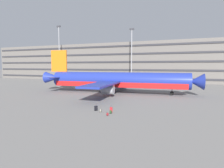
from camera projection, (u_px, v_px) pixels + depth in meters
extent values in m
plane|color=slate|center=(103.00, 93.00, 46.96)|extent=(600.00, 600.00, 0.00)
cube|color=#605B56|center=(142.00, 62.00, 86.40)|extent=(155.74, 15.23, 16.72)
cube|color=#2D2D33|center=(138.00, 78.00, 79.88)|extent=(154.18, 0.24, 0.70)
cube|color=#2D2D33|center=(138.00, 70.00, 79.56)|extent=(154.18, 0.24, 0.70)
cube|color=#2D2D33|center=(138.00, 62.00, 79.25)|extent=(154.18, 0.24, 0.70)
cube|color=#2D2D33|center=(138.00, 54.00, 78.94)|extent=(154.18, 0.24, 0.70)
cube|color=#2D2D33|center=(138.00, 45.00, 78.63)|extent=(154.18, 0.24, 0.70)
cylinder|color=navy|center=(118.00, 80.00, 47.34)|extent=(33.90, 6.61, 3.78)
cube|color=red|center=(118.00, 84.00, 47.44)|extent=(32.55, 6.42, 1.21)
cone|color=navy|center=(197.00, 82.00, 42.24)|extent=(3.31, 3.83, 3.59)
cone|color=navy|center=(53.00, 77.00, 52.49)|extent=(4.77, 3.39, 3.02)
cube|color=orange|center=(59.00, 61.00, 51.52)|extent=(4.55, 0.74, 5.67)
cube|color=navy|center=(67.00, 76.00, 55.23)|extent=(2.27, 5.80, 0.20)
cube|color=navy|center=(53.00, 78.00, 48.38)|extent=(2.27, 5.80, 0.20)
cube|color=navy|center=(122.00, 79.00, 56.20)|extent=(5.58, 14.47, 0.36)
cube|color=navy|center=(102.00, 84.00, 39.10)|extent=(5.58, 14.47, 0.36)
cylinder|color=#9E9EA3|center=(122.00, 84.00, 53.75)|extent=(2.87, 2.30, 2.08)
cylinder|color=#9E9EA3|center=(108.00, 89.00, 41.51)|extent=(2.87, 2.30, 2.08)
cylinder|color=black|center=(172.00, 93.00, 43.95)|extent=(0.93, 0.42, 0.90)
cylinder|color=slate|center=(172.00, 90.00, 43.89)|extent=(0.20, 0.20, 1.37)
cylinder|color=black|center=(114.00, 90.00, 49.52)|extent=(0.93, 0.42, 0.90)
cylinder|color=slate|center=(114.00, 88.00, 49.45)|extent=(0.20, 0.20, 1.37)
cylinder|color=black|center=(111.00, 92.00, 46.45)|extent=(0.93, 0.42, 0.90)
cylinder|color=slate|center=(111.00, 89.00, 46.39)|extent=(0.20, 0.20, 1.37)
cylinder|color=gray|center=(59.00, 54.00, 88.13)|extent=(0.36, 0.36, 24.06)
cube|color=#333338|center=(59.00, 26.00, 86.98)|extent=(1.80, 0.50, 0.70)
cylinder|color=gray|center=(132.00, 57.00, 75.85)|extent=(0.36, 0.36, 20.56)
cube|color=#333338|center=(132.00, 29.00, 74.85)|extent=(1.80, 0.50, 0.70)
cube|color=black|center=(96.00, 108.00, 28.85)|extent=(0.45, 0.51, 0.69)
cylinder|color=#333338|center=(96.00, 105.00, 28.94)|extent=(0.02, 0.02, 0.19)
cylinder|color=#333338|center=(95.00, 105.00, 28.79)|extent=(0.02, 0.02, 0.19)
cube|color=black|center=(96.00, 105.00, 28.86)|extent=(0.15, 0.22, 0.02)
cylinder|color=black|center=(97.00, 110.00, 28.91)|extent=(0.05, 0.04, 0.05)
cylinder|color=black|center=(95.00, 111.00, 28.70)|extent=(0.05, 0.04, 0.05)
cylinder|color=black|center=(97.00, 110.00, 29.07)|extent=(0.05, 0.04, 0.05)
cylinder|color=black|center=(95.00, 111.00, 28.85)|extent=(0.05, 0.04, 0.05)
cube|color=#B21E23|center=(111.00, 110.00, 27.66)|extent=(0.40, 0.28, 0.74)
cylinder|color=#333338|center=(110.00, 107.00, 27.57)|extent=(0.02, 0.02, 0.21)
cylinder|color=#333338|center=(112.00, 107.00, 27.54)|extent=(0.02, 0.02, 0.21)
cube|color=black|center=(111.00, 106.00, 27.54)|extent=(0.20, 0.07, 0.02)
cylinder|color=black|center=(110.00, 112.00, 27.80)|extent=(0.03, 0.05, 0.05)
cylinder|color=black|center=(112.00, 112.00, 27.75)|extent=(0.03, 0.05, 0.05)
cylinder|color=black|center=(110.00, 113.00, 27.64)|extent=(0.03, 0.05, 0.05)
cylinder|color=black|center=(112.00, 113.00, 27.59)|extent=(0.03, 0.05, 0.05)
ellipsoid|color=maroon|center=(107.00, 114.00, 25.94)|extent=(0.40, 0.38, 0.42)
ellipsoid|color=maroon|center=(108.00, 115.00, 25.84)|extent=(0.25, 0.22, 0.19)
torus|color=black|center=(107.00, 113.00, 25.96)|extent=(0.07, 0.06, 0.08)
cube|color=black|center=(108.00, 114.00, 26.07)|extent=(0.04, 0.04, 0.36)
cube|color=black|center=(107.00, 114.00, 26.03)|extent=(0.04, 0.04, 0.36)
ellipsoid|color=gray|center=(101.00, 111.00, 27.90)|extent=(0.35, 0.43, 0.48)
ellipsoid|color=gray|center=(100.00, 111.00, 27.92)|extent=(0.19, 0.28, 0.22)
torus|color=black|center=(101.00, 109.00, 27.88)|extent=(0.04, 0.08, 0.08)
cube|color=black|center=(101.00, 111.00, 27.80)|extent=(0.03, 0.04, 0.41)
cube|color=black|center=(101.00, 110.00, 28.00)|extent=(0.03, 0.04, 0.41)
ellipsoid|color=#264C26|center=(111.00, 112.00, 27.02)|extent=(0.40, 0.42, 0.51)
ellipsoid|color=#264C26|center=(110.00, 112.00, 27.11)|extent=(0.24, 0.26, 0.23)
torus|color=black|center=(111.00, 110.00, 26.96)|extent=(0.06, 0.07, 0.08)
cube|color=black|center=(110.00, 112.00, 26.88)|extent=(0.04, 0.04, 0.43)
cube|color=black|center=(112.00, 112.00, 26.98)|extent=(0.04, 0.04, 0.43)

